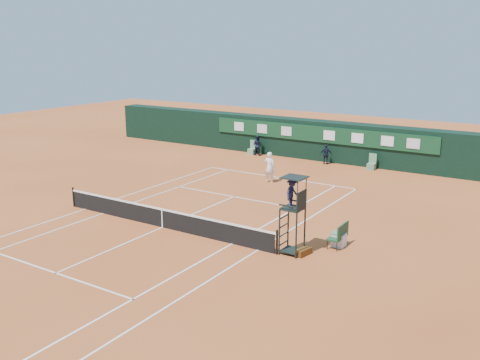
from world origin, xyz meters
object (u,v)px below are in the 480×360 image
object	(u,v)px
player	(269,167)
cooler	(339,239)
umpire_chair	(293,199)
tennis_net	(162,218)
player_bench	(340,234)

from	to	relation	value
player	cooler	bearing A→B (deg)	130.00
umpire_chair	tennis_net	bearing A→B (deg)	-176.40
tennis_net	player	xyz separation A→B (m)	(0.12, 10.43, 0.50)
umpire_chair	cooler	xyz separation A→B (m)	(1.38, 1.90, -2.13)
player	player_bench	bearing A→B (deg)	129.96
tennis_net	player_bench	distance (m)	8.63
cooler	umpire_chair	bearing A→B (deg)	-126.15
umpire_chair	player_bench	bearing A→B (deg)	51.71
umpire_chair	player	distance (m)	12.16
cooler	player	bearing A→B (deg)	135.18
cooler	player	distance (m)	11.51
cooler	player_bench	bearing A→B (deg)	-48.72
umpire_chair	player	xyz separation A→B (m)	(-6.77, 10.00, -1.45)
umpire_chair	cooler	world-z (taller)	umpire_chair
tennis_net	player	distance (m)	10.44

